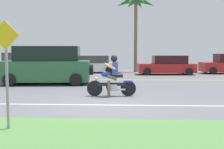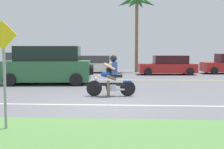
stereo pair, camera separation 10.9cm
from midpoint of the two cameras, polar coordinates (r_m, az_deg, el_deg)
The scene contains 11 objects.
ground at distance 12.03m, azimuth -1.23°, elevation -3.59°, with size 56.00×30.00×0.04m, color slate.
grass_median at distance 5.13m, azimuth -6.99°, elevation -14.62°, with size 56.00×3.80×0.06m, color #548442.
lane_line_near at distance 8.92m, azimuth -2.67°, elevation -6.40°, with size 50.40×0.12×0.01m, color silver.
lane_line_far at distance 16.85m, azimuth -0.07°, elevation -1.10°, with size 50.40×0.12×0.01m, color yellow.
motorcyclist at distance 10.60m, azimuth -0.31°, elevation -0.91°, with size 1.92×0.63×1.61m.
suv_nearby at distance 15.03m, azimuth -13.68°, elevation 1.79°, with size 4.92×2.50×2.03m.
parked_car_0 at distance 22.12m, azimuth -19.33°, elevation 2.04°, with size 3.71×2.12×1.67m.
parked_car_1 at distance 22.65m, azimuth -4.35°, elevation 2.09°, with size 4.27×2.09×1.42m.
parked_car_2 at distance 21.19m, azimuth 11.36°, elevation 1.86°, with size 4.41×2.05×1.45m.
palm_tree_1 at distance 23.77m, azimuth 4.86°, elevation 14.42°, with size 3.48×3.43×6.69m.
street_sign at distance 6.25m, azimuth -21.79°, elevation 2.01°, with size 0.62×0.06×2.40m.
Camera 1 is at (0.78, -8.87, 1.73)m, focal length 43.50 mm.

